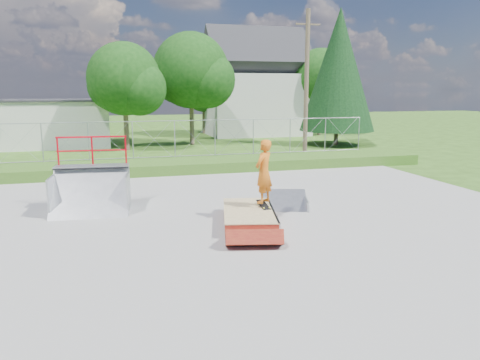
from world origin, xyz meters
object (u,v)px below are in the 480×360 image
(quarter_pipe, at_px, (90,176))
(flat_bank_ramp, at_px, (285,201))
(grind_box, at_px, (249,217))
(skater, at_px, (264,174))

(quarter_pipe, xyz_separation_m, flat_bank_ramp, (6.00, -1.05, -0.93))
(grind_box, height_order, quarter_pipe, quarter_pipe)
(grind_box, distance_m, skater, 1.30)
(quarter_pipe, distance_m, flat_bank_ramp, 6.16)
(grind_box, height_order, skater, skater)
(quarter_pipe, relative_size, flat_bank_ramp, 1.53)
(flat_bank_ramp, bearing_deg, skater, -114.39)
(grind_box, relative_size, flat_bank_ramp, 2.09)
(flat_bank_ramp, xyz_separation_m, skater, (-1.17, -1.28, 1.17))
(flat_bank_ramp, height_order, skater, skater)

